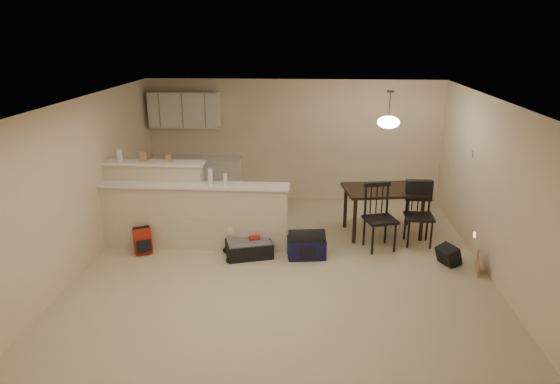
# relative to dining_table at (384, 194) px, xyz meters

# --- Properties ---
(room) EXTENTS (7.00, 7.02, 2.50)m
(room) POSITION_rel_dining_table_xyz_m (-1.63, -1.67, 0.52)
(room) COLOR beige
(room) RESTS_ON ground
(breakfast_bar) EXTENTS (3.08, 0.58, 1.39)m
(breakfast_bar) POSITION_rel_dining_table_xyz_m (-3.38, -0.69, -0.12)
(breakfast_bar) COLOR beige
(breakfast_bar) RESTS_ON ground
(upper_cabinets) EXTENTS (1.40, 0.34, 0.70)m
(upper_cabinets) POSITION_rel_dining_table_xyz_m (-3.83, 1.65, 1.17)
(upper_cabinets) COLOR white
(upper_cabinets) RESTS_ON room
(kitchen_counter) EXTENTS (1.80, 0.60, 0.90)m
(kitchen_counter) POSITION_rel_dining_table_xyz_m (-3.63, 1.52, -0.28)
(kitchen_counter) COLOR white
(kitchen_counter) RESTS_ON ground
(thermostat) EXTENTS (0.02, 0.12, 0.12)m
(thermostat) POSITION_rel_dining_table_xyz_m (1.36, -0.12, 0.77)
(thermostat) COLOR beige
(thermostat) RESTS_ON room
(jar) EXTENTS (0.10, 0.10, 0.20)m
(jar) POSITION_rel_dining_table_xyz_m (-4.37, -0.55, 0.76)
(jar) COLOR silver
(jar) RESTS_ON breakfast_bar
(cereal_box) EXTENTS (0.10, 0.07, 0.16)m
(cereal_box) POSITION_rel_dining_table_xyz_m (-3.98, -0.55, 0.74)
(cereal_box) COLOR #A48054
(cereal_box) RESTS_ON breakfast_bar
(small_box) EXTENTS (0.08, 0.06, 0.12)m
(small_box) POSITION_rel_dining_table_xyz_m (-3.56, -0.55, 0.72)
(small_box) COLOR #A48054
(small_box) RESTS_ON breakfast_bar
(bottle_a) EXTENTS (0.07, 0.07, 0.26)m
(bottle_a) POSITION_rel_dining_table_xyz_m (-2.85, -0.77, 0.49)
(bottle_a) COLOR silver
(bottle_a) RESTS_ON breakfast_bar
(bottle_b) EXTENTS (0.06, 0.06, 0.18)m
(bottle_b) POSITION_rel_dining_table_xyz_m (-2.61, -0.77, 0.45)
(bottle_b) COLOR silver
(bottle_b) RESTS_ON breakfast_bar
(dining_table) EXTENTS (1.46, 1.09, 0.83)m
(dining_table) POSITION_rel_dining_table_xyz_m (0.00, 0.00, 0.00)
(dining_table) COLOR black
(dining_table) RESTS_ON ground
(pendant_lamp) EXTENTS (0.36, 0.36, 0.62)m
(pendant_lamp) POSITION_rel_dining_table_xyz_m (0.00, -0.00, 1.26)
(pendant_lamp) COLOR brown
(pendant_lamp) RESTS_ON room
(dining_chair_near) EXTENTS (0.58, 0.57, 1.08)m
(dining_chair_near) POSITION_rel_dining_table_xyz_m (-0.12, -0.64, -0.19)
(dining_chair_near) COLOR black
(dining_chair_near) RESTS_ON ground
(dining_chair_far) EXTENTS (0.46, 0.44, 1.04)m
(dining_chair_far) POSITION_rel_dining_table_xyz_m (0.54, -0.41, -0.21)
(dining_chair_far) COLOR black
(dining_chair_far) RESTS_ON ground
(suitcase) EXTENTS (0.81, 0.65, 0.24)m
(suitcase) POSITION_rel_dining_table_xyz_m (-2.21, -1.06, -0.61)
(suitcase) COLOR black
(suitcase) RESTS_ON ground
(red_backpack) EXTENTS (0.32, 0.27, 0.41)m
(red_backpack) POSITION_rel_dining_table_xyz_m (-3.93, -1.06, -0.53)
(red_backpack) COLOR #A82412
(red_backpack) RESTS_ON ground
(navy_duffel) EXTENTS (0.62, 0.39, 0.32)m
(navy_duffel) POSITION_rel_dining_table_xyz_m (-1.30, -1.06, -0.57)
(navy_duffel) COLOR #14133D
(navy_duffel) RESTS_ON ground
(black_daypack) EXTENTS (0.34, 0.38, 0.28)m
(black_daypack) POSITION_rel_dining_table_xyz_m (0.87, -1.15, -0.59)
(black_daypack) COLOR black
(black_daypack) RESTS_ON ground
(cardboard_sheet) EXTENTS (0.10, 0.36, 0.28)m
(cardboard_sheet) POSITION_rel_dining_table_xyz_m (1.22, -1.43, -0.59)
(cardboard_sheet) COLOR #A48054
(cardboard_sheet) RESTS_ON ground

